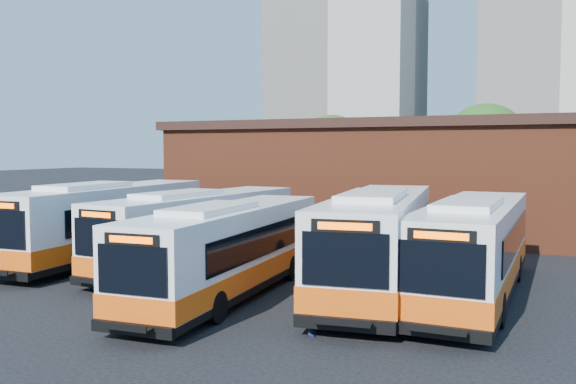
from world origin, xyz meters
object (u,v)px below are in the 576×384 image
at_px(bus_west, 200,232).
at_px(bus_mideast, 379,244).
at_px(bus_east, 474,252).
at_px(bus_farwest, 108,224).
at_px(transit_worker, 312,300).
at_px(bus_midwest, 230,253).

distance_m(bus_west, bus_mideast, 7.73).
xyz_separation_m(bus_mideast, bus_east, (3.11, 0.13, -0.08)).
bearing_deg(bus_farwest, transit_worker, -31.95).
bearing_deg(bus_midwest, bus_mideast, 31.12).
height_order(bus_west, transit_worker, bus_west).
bearing_deg(bus_east, bus_mideast, -177.22).
xyz_separation_m(bus_farwest, transit_worker, (12.25, -6.58, -0.64)).
xyz_separation_m(bus_farwest, bus_east, (15.51, -0.68, -0.06)).
relative_size(bus_farwest, bus_east, 1.05).
bearing_deg(bus_midwest, bus_farwest, 151.62).
bearing_deg(bus_west, bus_midwest, -42.82).
bearing_deg(bus_farwest, bus_mideast, -7.41).
xyz_separation_m(bus_west, transit_worker, (7.54, -6.58, -0.54)).
height_order(bus_midwest, transit_worker, bus_midwest).
relative_size(bus_midwest, transit_worker, 6.37).
xyz_separation_m(bus_farwest, bus_mideast, (12.40, -0.80, 0.02)).
bearing_deg(bus_midwest, bus_east, 18.84).
distance_m(bus_west, bus_east, 10.82).
height_order(bus_farwest, transit_worker, bus_farwest).
distance_m(bus_west, bus_midwest, 5.12).
height_order(bus_east, transit_worker, bus_east).
xyz_separation_m(bus_midwest, bus_east, (7.30, 3.06, 0.07)).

